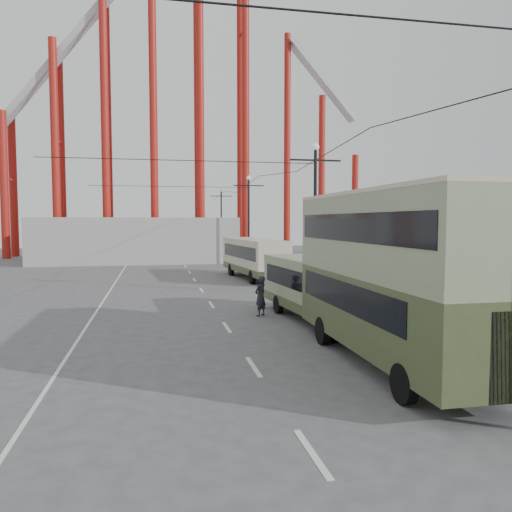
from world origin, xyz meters
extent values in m
plane|color=#4B4B4E|center=(0.00, 0.00, 0.00)|extent=(160.00, 160.00, 0.00)
cube|color=silver|center=(-1.00, 19.00, 0.01)|extent=(0.15, 82.00, 0.01)
cube|color=silver|center=(5.40, 20.00, 0.01)|extent=(0.12, 120.00, 0.01)
cube|color=silver|center=(-7.00, 20.00, 0.01)|extent=(0.12, 120.00, 0.01)
cylinder|color=black|center=(5.60, 18.00, 4.50)|extent=(0.20, 0.20, 9.00)
cylinder|color=black|center=(5.60, 18.00, 0.25)|extent=(0.44, 0.44, 0.50)
cube|color=black|center=(5.60, 18.00, 8.30)|extent=(3.20, 0.10, 0.10)
sphere|color=white|center=(5.60, 18.00, 9.10)|extent=(0.44, 0.44, 0.44)
cylinder|color=black|center=(5.60, 40.00, 4.50)|extent=(0.20, 0.20, 9.00)
cylinder|color=black|center=(5.60, 40.00, 0.25)|extent=(0.44, 0.44, 0.50)
cube|color=black|center=(5.60, 40.00, 8.30)|extent=(3.20, 0.10, 0.10)
sphere|color=white|center=(5.60, 40.00, 9.10)|extent=(0.44, 0.44, 0.44)
cylinder|color=black|center=(5.60, 62.00, 4.50)|extent=(0.20, 0.20, 9.00)
cylinder|color=black|center=(5.60, 62.00, 0.25)|extent=(0.44, 0.44, 0.50)
cube|color=black|center=(5.60, 62.00, 8.30)|extent=(3.20, 0.10, 0.10)
sphere|color=white|center=(5.60, 62.00, 9.10)|extent=(0.44, 0.44, 0.44)
cylinder|color=maroon|center=(-22.00, 55.00, 9.00)|extent=(1.00, 1.00, 18.00)
cylinder|color=maroon|center=(-22.00, 59.00, 9.00)|extent=(1.00, 1.00, 18.00)
cylinder|color=maroon|center=(-16.00, 55.00, 13.50)|extent=(1.00, 1.00, 27.00)
cylinder|color=maroon|center=(-16.00, 59.00, 13.50)|extent=(1.00, 1.00, 27.00)
cylinder|color=maroon|center=(-10.00, 55.00, 18.00)|extent=(1.00, 1.00, 36.00)
cylinder|color=maroon|center=(-10.00, 59.00, 18.00)|extent=(1.00, 1.00, 36.00)
cylinder|color=maroon|center=(-4.00, 55.00, 22.50)|extent=(1.00, 1.00, 45.00)
cylinder|color=maroon|center=(-4.00, 59.00, 22.50)|extent=(1.00, 1.00, 45.00)
cylinder|color=maroon|center=(2.00, 55.00, 26.00)|extent=(1.00, 1.00, 52.00)
cylinder|color=maroon|center=(2.00, 59.00, 26.00)|extent=(1.00, 1.00, 52.00)
cylinder|color=maroon|center=(8.00, 55.00, 27.50)|extent=(1.00, 1.00, 55.00)
cylinder|color=maroon|center=(8.00, 59.00, 27.50)|extent=(1.00, 1.00, 55.00)
cube|color=#ADADB2|center=(-10.00, 57.00, 32.50)|extent=(36.62, 2.20, 45.50)
cylinder|color=maroon|center=(14.00, 56.00, 15.00)|extent=(0.90, 0.90, 30.00)
cylinder|color=maroon|center=(19.00, 56.00, 11.00)|extent=(0.90, 0.90, 22.00)
cylinder|color=maroon|center=(24.00, 56.00, 7.00)|extent=(0.90, 0.90, 14.00)
cube|color=#ADADB2|center=(19.00, 56.00, 24.00)|extent=(9.89, 2.00, 10.87)
cube|color=#9F9F9A|center=(-6.00, 47.00, 2.50)|extent=(22.00, 10.00, 5.00)
cube|color=#3A4324|center=(3.28, 3.42, 1.71)|extent=(2.60, 10.38, 2.28)
cube|color=black|center=(3.28, 3.42, 2.18)|extent=(2.64, 8.31, 0.93)
cube|color=gray|center=(3.28, 3.42, 3.01)|extent=(2.62, 10.38, 0.31)
cube|color=gray|center=(3.28, 3.42, 4.31)|extent=(2.60, 10.38, 2.28)
cube|color=black|center=(3.28, 3.42, 4.41)|extent=(2.64, 9.76, 0.88)
cube|color=#BBB396|center=(3.28, 3.42, 5.51)|extent=(2.62, 10.38, 0.12)
cylinder|color=black|center=(2.11, 6.32, 0.52)|extent=(0.29, 1.04, 1.04)
cylinder|color=black|center=(4.45, 6.32, 0.52)|extent=(0.29, 1.04, 1.04)
cylinder|color=black|center=(2.10, 0.10, 0.52)|extent=(0.29, 1.04, 1.04)
cylinder|color=black|center=(4.45, 0.09, 0.52)|extent=(0.29, 1.04, 1.04)
cube|color=gray|center=(3.29, 9.89, 1.60)|extent=(3.16, 10.20, 2.19)
cube|color=black|center=(3.29, 9.89, 1.96)|extent=(3.10, 9.12, 0.87)
cube|color=#3A4324|center=(3.29, 9.89, 0.73)|extent=(3.19, 10.21, 0.46)
cube|color=gray|center=(3.29, 9.89, 2.77)|extent=(3.18, 10.21, 0.15)
cylinder|color=black|center=(2.02, 12.61, 0.46)|extent=(0.34, 0.93, 0.91)
cylinder|color=black|center=(4.07, 12.80, 0.46)|extent=(0.34, 0.93, 0.91)
cylinder|color=black|center=(2.55, 6.61, 0.46)|extent=(0.34, 0.93, 0.91)
cylinder|color=black|center=(4.60, 6.79, 0.46)|extent=(0.34, 0.93, 0.91)
cube|color=#BBB396|center=(3.75, 27.82, 1.79)|extent=(3.61, 10.45, 2.46)
cube|color=black|center=(3.75, 27.82, 2.20)|extent=(3.52, 9.23, 0.97)
cube|color=#3A4324|center=(3.75, 27.82, 0.82)|extent=(3.64, 10.45, 0.51)
cube|color=#BBB396|center=(3.75, 27.82, 3.10)|extent=(3.63, 10.45, 0.16)
cylinder|color=black|center=(2.32, 30.35, 0.51)|extent=(0.39, 1.05, 1.02)
cylinder|color=black|center=(4.62, 30.59, 0.51)|extent=(0.39, 1.05, 1.02)
cylinder|color=black|center=(2.92, 24.65, 0.51)|extent=(0.39, 1.05, 1.02)
cylinder|color=black|center=(5.22, 24.89, 0.51)|extent=(0.39, 1.05, 1.02)
imported|color=black|center=(0.98, 12.27, 0.98)|extent=(0.84, 0.83, 1.96)
camera|label=1|loc=(-4.01, -11.22, 4.61)|focal=35.00mm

